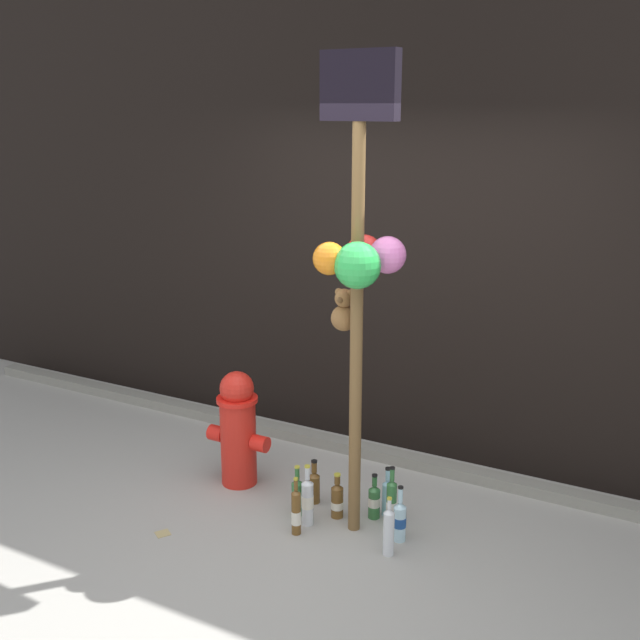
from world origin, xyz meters
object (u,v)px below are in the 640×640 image
(bottle_0, at_px, (387,496))
(bottle_8, at_px, (389,531))
(memorial_post, at_px, (359,246))
(bottle_1, at_px, (374,501))
(bottle_5, at_px, (308,500))
(bottle_9, at_px, (314,485))
(fire_hydrant, at_px, (238,428))
(bottle_3, at_px, (337,500))
(bottle_6, at_px, (400,520))
(bottle_2, at_px, (297,495))
(bottle_4, at_px, (391,503))
(bottle_7, at_px, (296,512))

(bottle_0, height_order, bottle_8, bottle_8)
(memorial_post, bearing_deg, bottle_1, 77.95)
(memorial_post, relative_size, bottle_8, 7.66)
(bottle_5, xyz_separation_m, bottle_9, (-0.10, 0.26, -0.04))
(fire_hydrant, height_order, bottle_0, fire_hydrant)
(bottle_3, bearing_deg, memorial_post, -26.53)
(bottle_5, relative_size, bottle_9, 1.34)
(bottle_6, bearing_deg, bottle_2, -177.68)
(bottle_1, xyz_separation_m, bottle_4, (0.13, -0.03, 0.03))
(memorial_post, bearing_deg, bottle_9, 155.12)
(fire_hydrant, relative_size, bottle_0, 2.47)
(bottle_6, bearing_deg, bottle_1, 145.58)
(memorial_post, bearing_deg, bottle_5, -164.40)
(bottle_8, bearing_deg, bottle_4, 110.53)
(bottle_0, height_order, bottle_1, bottle_0)
(memorial_post, xyz_separation_m, fire_hydrant, (-0.96, 0.17, -1.35))
(bottle_2, bearing_deg, fire_hydrant, 162.42)
(bottle_0, bearing_deg, memorial_post, -111.00)
(bottle_2, height_order, bottle_5, bottle_5)
(memorial_post, xyz_separation_m, bottle_9, (-0.38, 0.18, -1.63))
(memorial_post, bearing_deg, fire_hydrant, 169.84)
(bottle_2, bearing_deg, bottle_5, -32.91)
(bottle_4, height_order, bottle_5, bottle_5)
(fire_hydrant, relative_size, bottle_1, 2.71)
(memorial_post, relative_size, bottle_5, 6.99)
(fire_hydrant, bearing_deg, bottle_2, -17.58)
(bottle_8, bearing_deg, bottle_5, 173.25)
(memorial_post, height_order, bottle_9, memorial_post)
(bottle_1, bearing_deg, bottle_4, -13.78)
(memorial_post, xyz_separation_m, bottle_6, (0.28, 0.02, -1.62))
(fire_hydrant, xyz_separation_m, bottle_3, (0.79, -0.09, -0.29))
(bottle_0, xyz_separation_m, bottle_7, (-0.39, -0.46, 0.01))
(fire_hydrant, distance_m, bottle_1, 1.04)
(bottle_4, relative_size, bottle_6, 1.11)
(bottle_3, distance_m, bottle_9, 0.23)
(bottle_1, bearing_deg, bottle_6, -34.42)
(fire_hydrant, relative_size, bottle_3, 2.71)
(bottle_1, height_order, bottle_6, bottle_6)
(bottle_6, height_order, bottle_7, bottle_7)
(bottle_3, bearing_deg, bottle_1, 26.13)
(bottle_3, relative_size, bottle_5, 0.75)
(fire_hydrant, relative_size, bottle_8, 2.21)
(bottle_0, distance_m, bottle_9, 0.49)
(memorial_post, relative_size, bottle_7, 7.51)
(bottle_6, height_order, bottle_8, bottle_8)
(bottle_0, xyz_separation_m, bottle_9, (-0.48, -0.08, -0.01))
(bottle_6, xyz_separation_m, bottle_8, (0.00, -0.17, 0.02))
(memorial_post, height_order, bottle_8, memorial_post)
(bottle_7, relative_size, bottle_9, 1.24)
(memorial_post, distance_m, bottle_4, 1.61)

